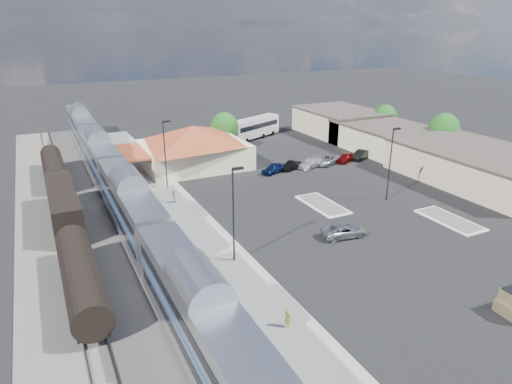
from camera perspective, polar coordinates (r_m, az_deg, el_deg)
name	(u,v)px	position (r m, az deg, el deg)	size (l,w,h in m)	color
ground	(303,217)	(51.47, 5.86, -3.14)	(280.00, 280.00, 0.00)	black
railbed	(97,224)	(52.18, -19.21, -3.83)	(16.00, 100.00, 0.12)	#4C4944
platform	(183,216)	(51.90, -9.07, -2.98)	(5.50, 92.00, 0.18)	gray
passenger_train	(131,208)	(47.86, -15.40, -1.94)	(3.00, 104.00, 5.55)	silver
freight_cars	(64,207)	(53.08, -22.92, -1.73)	(2.80, 46.00, 4.00)	black
station_depot	(193,146)	(69.34, -7.85, 5.72)	(18.35, 12.24, 6.20)	beige
buildings_east	(404,142)	(78.16, 18.05, 5.91)	(14.40, 51.40, 4.80)	#C6B28C
traffic_island_south	(323,204)	(55.02, 8.32, -1.55)	(3.30, 7.50, 0.21)	silver
traffic_island_north	(450,220)	(54.57, 23.06, -3.23)	(3.30, 7.50, 0.21)	silver
lamp_plat_s	(234,208)	(39.78, -2.74, -1.96)	(1.08, 0.25, 9.00)	black
lamp_plat_n	(165,149)	(59.63, -11.26, 5.30)	(1.08, 0.25, 9.00)	black
lamp_lot	(391,158)	(56.74, 16.53, 4.08)	(1.08, 0.25, 9.00)	black
tree_east_b	(444,130)	(80.48, 22.45, 7.20)	(4.94, 4.94, 6.96)	#382314
tree_east_c	(385,118)	(90.22, 15.84, 8.95)	(4.41, 4.41, 6.21)	#382314
tree_depot	(225,128)	(77.15, -3.96, 8.03)	(4.71, 4.71, 6.63)	#382314
suv	(344,231)	(47.27, 10.98, -4.76)	(2.20, 4.76, 1.32)	#AAAEB2
coach_bus	(254,127)	(86.25, -0.23, 8.15)	(11.92, 7.33, 3.83)	white
person_a	(288,317)	(33.40, 3.99, -15.35)	(0.57, 0.37, 1.56)	#D5D743
person_b	(173,196)	(55.41, -10.28, -0.54)	(0.77, 0.60, 1.59)	silver
parked_car_a	(274,168)	(66.08, 2.21, 2.97)	(1.66, 4.13, 1.41)	#0D1942
parked_car_b	(292,165)	(67.86, 4.47, 3.34)	(1.36, 3.89, 1.28)	black
parked_car_c	(311,163)	(69.22, 6.89, 3.65)	(1.98, 4.87, 1.41)	silver
parked_car_d	(328,160)	(71.20, 8.93, 4.01)	(2.30, 4.99, 1.39)	#9CA0A4
parked_car_e	(346,158)	(72.80, 11.15, 4.24)	(1.67, 4.14, 1.41)	maroon
parked_car_f	(361,155)	(74.95, 12.98, 4.57)	(1.51, 4.32, 1.42)	black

